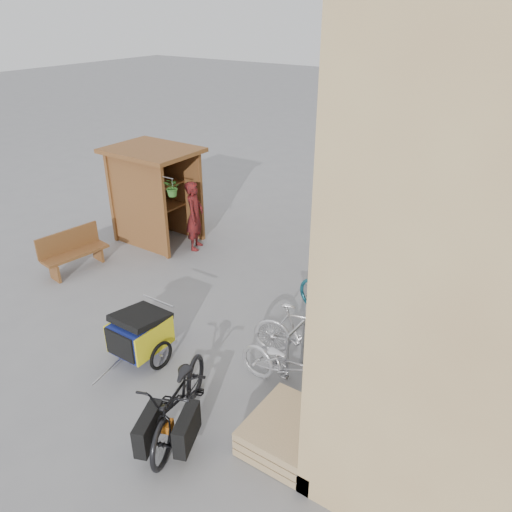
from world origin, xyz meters
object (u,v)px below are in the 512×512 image
Objects in this scene: pallet_stack at (287,432)px; bike_2 at (337,299)px; child_trailer at (140,332)px; kiosk at (152,182)px; bike_3 at (350,294)px; bike_4 at (364,275)px; bike_7 at (397,251)px; bike_0 at (289,367)px; person_kiosk at (195,216)px; bike_5 at (368,267)px; shopping_carts at (450,220)px; cargo_bike at (179,399)px; bench at (73,250)px; bike_6 at (393,256)px; bike_1 at (303,334)px.

bike_2 is at bearing 104.14° from pallet_stack.
kiosk is at bearing 131.00° from child_trailer.
kiosk is 5.71m from bike_3.
bike_7 is at bearing -28.70° from bike_4.
pallet_stack is 0.67× the size of bike_0.
person_kiosk is 1.05× the size of bike_5.
kiosk is at bearing 96.22° from bike_2.
person_kiosk is 1.05× the size of bike_4.
pallet_stack is 0.69× the size of person_kiosk.
bike_3 is (-0.15, 2.55, -0.01)m from bike_0.
bike_3 is 0.91× the size of bike_7.
child_trailer is 4.39m from person_kiosk.
person_kiosk is 5.57m from bike_0.
shopping_carts is 0.80× the size of cargo_bike.
bike_0 is 3.72m from bike_5.
bike_7 is (5.71, 1.84, -1.04)m from kiosk.
cargo_bike is 5.03m from bike_4.
shopping_carts is at bearing 58.42° from cargo_bike.
bench is 0.95× the size of child_trailer.
bike_6 is (0.21, 2.40, -0.06)m from bike_2.
bike_5 reaches higher than bike_0.
bike_1 reaches higher than bike_0.
shopping_carts reaches higher than bike_4.
person_kiosk reaches higher than cargo_bike.
shopping_carts is at bearing 50.96° from bench.
bike_4 reaches higher than pallet_stack.
bike_3 is (0.10, 0.35, -0.03)m from bike_2.
bike_1 is (0.66, 2.34, -0.01)m from cargo_bike.
child_trailer is at bearing 156.29° from bike_2.
bike_1 is at bearing -142.42° from person_kiosk.
cargo_bike is 1.30× the size of bike_6.
child_trailer is 0.75× the size of cargo_bike.
bike_0 is at bearing -94.40° from shopping_carts.
bike_3 is at bearing 178.21° from bike_6.
shopping_carts reaches higher than bike_5.
bench is 6.26m from bike_3.
bike_2 is at bearing 176.26° from bike_6.
bike_7 is at bearing -94.22° from person_kiosk.
bike_1 reaches higher than pallet_stack.
bike_5 is at bearing 62.76° from child_trailer.
pallet_stack is at bearing -5.77° from bench.
cargo_bike reaches higher than bike_7.
cargo_bike is 1.32× the size of bike_4.
person_kiosk is at bearing 106.14° from cargo_bike.
shopping_carts reaches higher than bike_1.
bench is 7.35m from bike_7.
bike_4 is at bearing -13.05° from bike_1.
person_kiosk is at bearing 66.24° from bike_3.
bike_7 is (2.47, 5.51, -0.02)m from child_trailer.
kiosk is 1.62× the size of bench.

